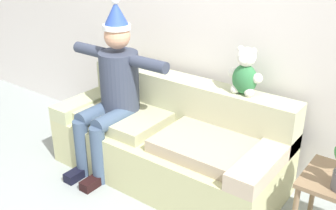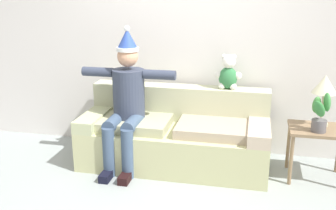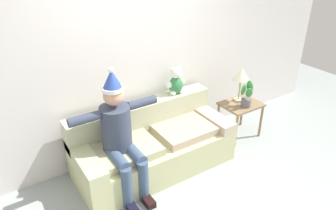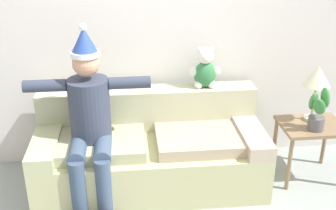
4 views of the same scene
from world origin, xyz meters
The scene contains 7 objects.
back_wall centered at (0.00, 1.55, 1.35)m, with size 7.00×0.10×2.70m, color silver.
couch centered at (0.00, 1.04, 0.32)m, with size 1.99×0.86×0.81m.
person_seated centered at (-0.50, 0.88, 0.75)m, with size 1.02×0.77×1.50m.
teddy_bear centered at (0.53, 1.30, 0.98)m, with size 0.29×0.17×0.38m.
side_table centered at (1.46, 0.97, 0.46)m, with size 0.56×0.45×0.54m.
table_lamp centered at (1.48, 1.06, 0.94)m, with size 0.24×0.24×0.52m.
potted_plant centered at (1.44, 0.87, 0.72)m, with size 0.21×0.25×0.39m.
Camera 2 is at (0.80, -2.96, 1.90)m, focal length 42.62 mm.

